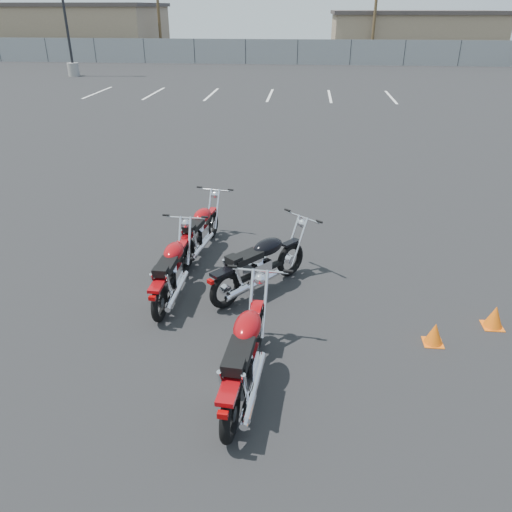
# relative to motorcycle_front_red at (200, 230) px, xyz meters

# --- Properties ---
(ground) EXTENTS (120.00, 120.00, 0.00)m
(ground) POSITION_rel_motorcycle_front_red_xyz_m (0.94, -1.98, -0.42)
(ground) COLOR black
(ground) RESTS_ON ground
(motorcycle_front_red) EXTENTS (0.73, 1.89, 0.93)m
(motorcycle_front_red) POSITION_rel_motorcycle_front_red_xyz_m (0.00, 0.00, 0.00)
(motorcycle_front_red) COLOR black
(motorcycle_front_red) RESTS_ON ground
(motorcycle_second_black) EXTENTS (1.63, 1.81, 1.01)m
(motorcycle_second_black) POSITION_rel_motorcycle_front_red_xyz_m (1.19, -1.28, 0.04)
(motorcycle_second_black) COLOR black
(motorcycle_second_black) RESTS_ON ground
(motorcycle_third_red) EXTENTS (0.76, 1.97, 0.96)m
(motorcycle_third_red) POSITION_rel_motorcycle_front_red_xyz_m (-0.11, -1.57, 0.02)
(motorcycle_third_red) COLOR black
(motorcycle_third_red) RESTS_ON ground
(motorcycle_rear_red) EXTENTS (0.84, 2.18, 1.06)m
(motorcycle_rear_red) POSITION_rel_motorcycle_front_red_xyz_m (1.23, -3.55, 0.06)
(motorcycle_rear_red) COLOR black
(motorcycle_rear_red) RESTS_ON ground
(training_cone_near) EXTENTS (0.27, 0.27, 0.33)m
(training_cone_near) POSITION_rel_motorcycle_front_red_xyz_m (4.53, -1.95, -0.26)
(training_cone_near) COLOR #FF660D
(training_cone_near) RESTS_ON ground
(training_cone_far) EXTENTS (0.26, 0.26, 0.31)m
(training_cone_far) POSITION_rel_motorcycle_front_red_xyz_m (3.62, -2.43, -0.27)
(training_cone_far) COLOR #FF660D
(training_cone_far) RESTS_ON ground
(light_pole_west) EXTENTS (0.80, 0.70, 9.18)m
(light_pole_west) POSITION_rel_motorcycle_front_red_xyz_m (-13.15, 24.49, 1.89)
(light_pole_west) COLOR gray
(light_pole_west) RESTS_ON ground
(chainlink_fence) EXTENTS (80.06, 0.06, 1.80)m
(chainlink_fence) POSITION_rel_motorcycle_front_red_xyz_m (0.94, 33.02, 0.48)
(chainlink_fence) COLOR slate
(chainlink_fence) RESTS_ON ground
(tan_building_west) EXTENTS (18.40, 10.40, 4.30)m
(tan_building_west) POSITION_rel_motorcycle_front_red_xyz_m (-21.06, 40.02, 1.74)
(tan_building_west) COLOR #8B7659
(tan_building_west) RESTS_ON ground
(tan_building_east) EXTENTS (14.40, 9.40, 3.70)m
(tan_building_east) POSITION_rel_motorcycle_front_red_xyz_m (10.94, 42.02, 1.44)
(tan_building_east) COLOR #8B7659
(tan_building_east) RESTS_ON ground
(parking_line_stripes) EXTENTS (15.12, 4.00, 0.01)m
(parking_line_stripes) POSITION_rel_motorcycle_front_red_xyz_m (-1.56, 18.02, -0.42)
(parking_line_stripes) COLOR silver
(parking_line_stripes) RESTS_ON ground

